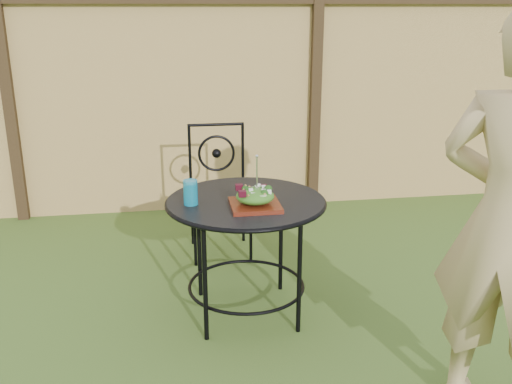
% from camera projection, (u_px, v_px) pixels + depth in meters
% --- Properties ---
extents(ground, '(60.00, 60.00, 0.00)m').
position_uv_depth(ground, '(181.00, 339.00, 3.19)').
color(ground, '#234716').
rests_on(ground, ground).
extents(fence, '(8.00, 0.12, 1.90)m').
position_uv_depth(fence, '(169.00, 106.00, 4.95)').
color(fence, '#E5BE71').
rests_on(fence, ground).
extents(patio_table, '(0.92, 0.92, 0.72)m').
position_uv_depth(patio_table, '(246.00, 222.00, 3.30)').
color(patio_table, black).
rests_on(patio_table, ground).
extents(patio_chair, '(0.46, 0.46, 0.95)m').
position_uv_depth(patio_chair, '(219.00, 187.00, 4.22)').
color(patio_chair, black).
rests_on(patio_chair, ground).
extents(salad_plate, '(0.27, 0.27, 0.02)m').
position_uv_depth(salad_plate, '(255.00, 205.00, 3.13)').
color(salad_plate, '#4B160A').
rests_on(salad_plate, patio_table).
extents(salad, '(0.21, 0.21, 0.08)m').
position_uv_depth(salad, '(255.00, 196.00, 3.11)').
color(salad, '#235614').
rests_on(salad, salad_plate).
extents(fork, '(0.01, 0.01, 0.18)m').
position_uv_depth(fork, '(257.00, 173.00, 3.07)').
color(fork, silver).
rests_on(fork, salad).
extents(drinking_glass, '(0.08, 0.08, 0.14)m').
position_uv_depth(drinking_glass, '(191.00, 192.00, 3.15)').
color(drinking_glass, '#0E80A4').
rests_on(drinking_glass, patio_table).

